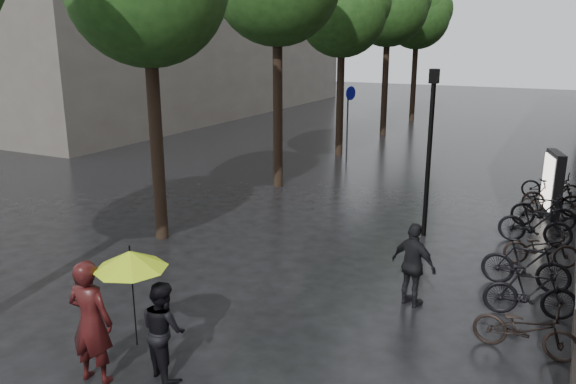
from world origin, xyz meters
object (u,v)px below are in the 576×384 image
Objects in this scene: person_burgundy at (91,322)px; person_black at (163,329)px; pedestrian_walking at (413,265)px; parked_bicycles at (540,233)px; lamp_post at (430,137)px; ad_lightbox at (552,184)px.

person_burgundy is 1.26× the size of person_black.
pedestrian_walking reaches higher than parked_bicycles.
lamp_post is at bearing -116.26° from person_burgundy.
person_black is 8.49m from lamp_post.
lamp_post reaches higher than ad_lightbox.
person_burgundy reaches higher than pedestrian_walking.
person_black is at bearing -153.85° from person_burgundy.
person_burgundy is 13.28m from ad_lightbox.
parked_bicycles is at bearing -94.91° from pedestrian_walking.
ad_lightbox reaches higher than person_black.
pedestrian_walking is 4.49m from lamp_post.
lamp_post reaches higher than person_burgundy.
pedestrian_walking is 0.88× the size of ad_lightbox.
parked_bicycles is 2.52× the size of lamp_post.
lamp_post is (-2.75, -0.07, 2.10)m from parked_bicycles.
parked_bicycles is (4.71, 8.13, -0.28)m from person_black.
person_black is at bearing -103.68° from lamp_post.
ad_lightbox reaches higher than pedestrian_walking.
ad_lightbox is (5.62, 12.03, -0.03)m from person_burgundy.
person_black is 0.93× the size of pedestrian_walking.
pedestrian_walking is (2.72, 4.00, 0.06)m from person_black.
pedestrian_walking is 7.73m from ad_lightbox.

